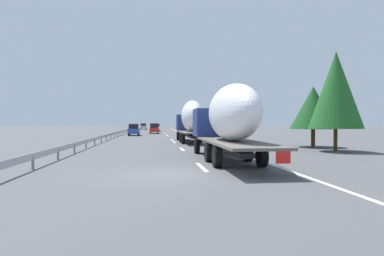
{
  "coord_description": "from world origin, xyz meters",
  "views": [
    {
      "loc": [
        -13.91,
        0.53,
        2.15
      ],
      "look_at": [
        16.09,
        -2.98,
        1.65
      ],
      "focal_mm": 31.34,
      "sensor_mm": 36.0,
      "label": 1
    }
  ],
  "objects": [
    {
      "name": "tree_1",
      "position": [
        9.55,
        -12.97,
        4.57
      ],
      "size": [
        3.9,
        3.9,
        7.46
      ],
      "color": "#472D19",
      "rests_on": "ground_plane"
    },
    {
      "name": "edge_line_right",
      "position": [
        45.0,
        -5.5,
        0.0
      ],
      "size": [
        110.0,
        0.2,
        0.01
      ],
      "primitive_type": "cube",
      "color": "white",
      "rests_on": "ground_plane"
    },
    {
      "name": "car_silver_hatch",
      "position": [
        86.28,
        3.3,
        0.95
      ],
      "size": [
        4.56,
        1.77,
        1.91
      ],
      "color": "#ADB2B7",
      "rests_on": "ground_plane"
    },
    {
      "name": "lane_stripe_0",
      "position": [
        2.0,
        -1.8,
        0.0
      ],
      "size": [
        3.2,
        0.2,
        0.01
      ],
      "primitive_type": "cube",
      "color": "white",
      "rests_on": "ground_plane"
    },
    {
      "name": "road_sign",
      "position": [
        44.24,
        -6.7,
        2.37
      ],
      "size": [
        0.1,
        0.9,
        3.45
      ],
      "color": "gray",
      "rests_on": "ground_plane"
    },
    {
      "name": "lane_stripe_1",
      "position": [
        12.93,
        -1.8,
        0.0
      ],
      "size": [
        3.2,
        0.2,
        0.01
      ],
      "primitive_type": "cube",
      "color": "white",
      "rests_on": "ground_plane"
    },
    {
      "name": "lane_stripe_4",
      "position": [
        40.93,
        -1.8,
        0.0
      ],
      "size": [
        3.2,
        0.2,
        0.01
      ],
      "primitive_type": "cube",
      "color": "white",
      "rests_on": "ground_plane"
    },
    {
      "name": "truck_lead",
      "position": [
        22.35,
        -3.6,
        2.5
      ],
      "size": [
        12.92,
        2.55,
        4.47
      ],
      "color": "navy",
      "rests_on": "ground_plane"
    },
    {
      "name": "car_white_van",
      "position": [
        68.45,
        -0.24,
        0.94
      ],
      "size": [
        4.08,
        1.89,
        1.86
      ],
      "color": "white",
      "rests_on": "ground_plane"
    },
    {
      "name": "guardrail_median",
      "position": [
        43.0,
        6.0,
        0.58
      ],
      "size": [
        94.0,
        0.1,
        0.76
      ],
      "color": "#9EA0A5",
      "rests_on": "ground_plane"
    },
    {
      "name": "ground_plane",
      "position": [
        40.0,
        0.0,
        0.0
      ],
      "size": [
        260.0,
        260.0,
        0.0
      ],
      "primitive_type": "plane",
      "color": "#4C4C4F"
    },
    {
      "name": "lane_stripe_2",
      "position": [
        22.76,
        -1.8,
        0.0
      ],
      "size": [
        3.2,
        0.2,
        0.01
      ],
      "primitive_type": "cube",
      "color": "white",
      "rests_on": "ground_plane"
    },
    {
      "name": "tree_0",
      "position": [
        49.75,
        -12.19,
        3.22
      ],
      "size": [
        3.51,
        3.51,
        5.11
      ],
      "color": "#472D19",
      "rests_on": "ground_plane"
    },
    {
      "name": "tree_2",
      "position": [
        61.73,
        -13.08,
        3.32
      ],
      "size": [
        3.47,
        3.47,
        5.29
      ],
      "color": "#472D19",
      "rests_on": "ground_plane"
    },
    {
      "name": "lane_stripe_3",
      "position": [
        27.42,
        -1.8,
        0.0
      ],
      "size": [
        3.2,
        0.2,
        0.01
      ],
      "primitive_type": "cube",
      "color": "white",
      "rests_on": "ground_plane"
    },
    {
      "name": "tree_3",
      "position": [
        13.97,
        -13.43,
        3.45
      ],
      "size": [
        3.99,
        3.99,
        5.32
      ],
      "color": "#472D19",
      "rests_on": "ground_plane"
    },
    {
      "name": "truck_trailing",
      "position": [
        4.35,
        -3.6,
        2.38
      ],
      "size": [
        13.61,
        2.55,
        4.14
      ],
      "color": "navy",
      "rests_on": "ground_plane"
    },
    {
      "name": "lane_stripe_5",
      "position": [
        49.71,
        -1.8,
        0.0
      ],
      "size": [
        3.2,
        0.2,
        0.01
      ],
      "primitive_type": "cube",
      "color": "white",
      "rests_on": "ground_plane"
    },
    {
      "name": "car_red_compact",
      "position": [
        51.52,
        0.3,
        0.99
      ],
      "size": [
        4.59,
        1.73,
        1.99
      ],
      "color": "red",
      "rests_on": "ground_plane"
    },
    {
      "name": "car_blue_sedan",
      "position": [
        41.89,
        3.63,
        0.96
      ],
      "size": [
        4.64,
        1.76,
        1.92
      ],
      "color": "#28479E",
      "rests_on": "ground_plane"
    }
  ]
}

